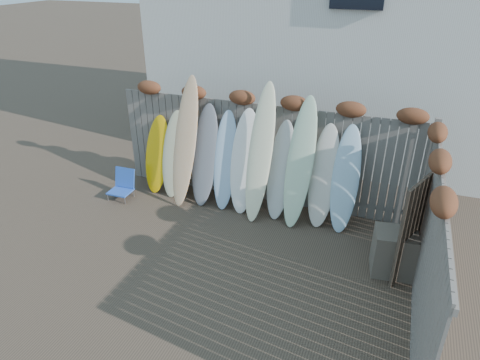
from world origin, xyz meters
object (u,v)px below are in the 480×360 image
(wooden_crate, at_px, (394,252))
(lattice_panel, at_px, (415,226))
(surfboard_0, at_px, (157,154))
(beach_chair, at_px, (123,185))

(wooden_crate, height_order, lattice_panel, lattice_panel)
(lattice_panel, distance_m, surfboard_0, 5.14)
(wooden_crate, distance_m, surfboard_0, 4.96)
(wooden_crate, height_order, surfboard_0, surfboard_0)
(beach_chair, bearing_deg, lattice_panel, -4.48)
(beach_chair, distance_m, surfboard_0, 0.94)
(lattice_panel, relative_size, surfboard_0, 1.00)
(wooden_crate, bearing_deg, lattice_panel, 26.91)
(beach_chair, relative_size, surfboard_0, 0.36)
(beach_chair, height_order, wooden_crate, wooden_crate)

